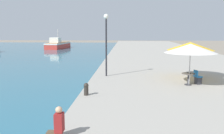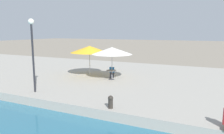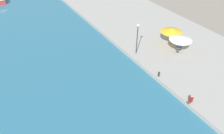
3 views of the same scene
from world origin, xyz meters
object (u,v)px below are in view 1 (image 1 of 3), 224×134
at_px(cafe_table, 188,77).
at_px(fishing_boat_mid, 58,45).
at_px(person_at_quay, 58,123).
at_px(cafe_umbrella_white, 190,46).
at_px(cafe_chair_left, 198,79).
at_px(cafe_umbrella_pink, 191,48).
at_px(mooring_bollard, 86,89).
at_px(lamppost, 106,34).

bearing_deg(cafe_table, fishing_boat_mid, 116.02).
relative_size(fishing_boat_mid, person_at_quay, 9.26).
bearing_deg(cafe_umbrella_white, cafe_chair_left, -89.67).
bearing_deg(person_at_quay, cafe_umbrella_white, 57.08).
bearing_deg(cafe_chair_left, cafe_umbrella_pink, -85.80).
height_order(cafe_table, person_at_quay, person_at_quay).
bearing_deg(mooring_bollard, cafe_chair_left, 24.84).
height_order(cafe_umbrella_pink, cafe_chair_left, cafe_umbrella_pink).
bearing_deg(lamppost, person_at_quay, -93.78).
height_order(person_at_quay, mooring_bollard, person_at_quay).
bearing_deg(cafe_chair_left, cafe_umbrella_white, 159.01).
bearing_deg(person_at_quay, mooring_bollard, 89.06).
height_order(cafe_umbrella_pink, lamppost, lamppost).
xyz_separation_m(cafe_umbrella_pink, mooring_bollard, (-6.02, -2.78, -1.94)).
relative_size(fishing_boat_mid, cafe_umbrella_white, 2.83).
distance_m(cafe_umbrella_white, mooring_bollard, 8.64).
bearing_deg(mooring_bollard, person_at_quay, -90.94).
bearing_deg(cafe_table, cafe_chair_left, 21.32).
bearing_deg(cafe_umbrella_white, person_at_quay, -122.92).
bearing_deg(mooring_bollard, fishing_boat_mid, 107.21).
height_order(cafe_chair_left, person_at_quay, person_at_quay).
relative_size(cafe_table, person_at_quay, 0.80).
relative_size(cafe_umbrella_white, mooring_bollard, 4.99).
bearing_deg(lamppost, mooring_bollard, -96.36).
height_order(cafe_table, cafe_chair_left, cafe_chair_left).
xyz_separation_m(cafe_umbrella_white, cafe_table, (-0.66, -2.39, -1.75)).
distance_m(cafe_umbrella_pink, cafe_umbrella_white, 2.50).
height_order(mooring_bollard, lamppost, lamppost).
relative_size(person_at_quay, lamppost, 0.22).
bearing_deg(cafe_umbrella_pink, cafe_table, 148.17).
distance_m(cafe_chair_left, mooring_bollard, 7.32).
bearing_deg(cafe_umbrella_white, fishing_boat_mid, 118.33).
xyz_separation_m(cafe_umbrella_pink, cafe_umbrella_white, (0.61, 2.42, -0.01)).
height_order(cafe_umbrella_pink, mooring_bollard, cafe_umbrella_pink).
xyz_separation_m(person_at_quay, lamppost, (0.71, 10.80, 2.65)).
bearing_deg(cafe_umbrella_pink, cafe_umbrella_white, 75.90).
xyz_separation_m(cafe_table, person_at_quay, (-6.05, -7.98, -0.09)).
distance_m(fishing_boat_mid, lamppost, 38.01).
xyz_separation_m(fishing_boat_mid, cafe_table, (18.70, -38.29, 0.21)).
distance_m(cafe_chair_left, lamppost, 7.09).
distance_m(cafe_table, cafe_chair_left, 0.75).
relative_size(cafe_chair_left, lamppost, 0.20).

